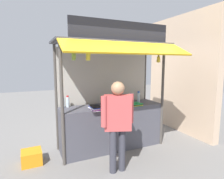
{
  "coord_description": "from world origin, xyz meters",
  "views": [
    {
      "loc": [
        -1.66,
        -3.64,
        1.87
      ],
      "look_at": [
        0.0,
        0.0,
        1.31
      ],
      "focal_mm": 30.06,
      "sensor_mm": 36.0,
      "label": 1
    }
  ],
  "objects_px": {
    "water_bottle_center": "(131,98)",
    "water_bottle_far_left": "(139,97)",
    "magazine_stack_far_right": "(135,104)",
    "vendor_person": "(118,119)",
    "water_bottle_front_right": "(63,102)",
    "banana_bunch_inner_right": "(158,59)",
    "water_bottle_left": "(68,102)",
    "plastic_crate": "(32,157)",
    "water_bottle_front_left": "(117,98)",
    "banana_bunch_leftmost": "(74,56)",
    "banana_bunch_rightmost": "(88,56)",
    "magazine_stack_rear_center": "(96,108)"
  },
  "relations": [
    {
      "from": "banana_bunch_inner_right",
      "to": "plastic_crate",
      "type": "relative_size",
      "value": 0.79
    },
    {
      "from": "water_bottle_center",
      "to": "water_bottle_front_right",
      "type": "bearing_deg",
      "value": 173.36
    },
    {
      "from": "banana_bunch_rightmost",
      "to": "vendor_person",
      "type": "bearing_deg",
      "value": -54.72
    },
    {
      "from": "banana_bunch_leftmost",
      "to": "magazine_stack_far_right",
      "type": "bearing_deg",
      "value": 8.81
    },
    {
      "from": "water_bottle_left",
      "to": "water_bottle_front_left",
      "type": "bearing_deg",
      "value": -0.07
    },
    {
      "from": "water_bottle_front_left",
      "to": "magazine_stack_rear_center",
      "type": "height_order",
      "value": "water_bottle_front_left"
    },
    {
      "from": "banana_bunch_leftmost",
      "to": "vendor_person",
      "type": "xyz_separation_m",
      "value": [
        0.6,
        -0.49,
        -1.04
      ]
    },
    {
      "from": "water_bottle_left",
      "to": "plastic_crate",
      "type": "xyz_separation_m",
      "value": [
        -0.75,
        -0.25,
        -0.95
      ]
    },
    {
      "from": "water_bottle_front_right",
      "to": "water_bottle_center",
      "type": "bearing_deg",
      "value": -6.64
    },
    {
      "from": "banana_bunch_rightmost",
      "to": "plastic_crate",
      "type": "height_order",
      "value": "banana_bunch_rightmost"
    },
    {
      "from": "water_bottle_left",
      "to": "plastic_crate",
      "type": "bearing_deg",
      "value": -161.55
    },
    {
      "from": "water_bottle_front_right",
      "to": "magazine_stack_far_right",
      "type": "height_order",
      "value": "water_bottle_front_right"
    },
    {
      "from": "banana_bunch_leftmost",
      "to": "plastic_crate",
      "type": "xyz_separation_m",
      "value": [
        -0.75,
        0.4,
        -1.86
      ]
    },
    {
      "from": "vendor_person",
      "to": "banana_bunch_leftmost",
      "type": "bearing_deg",
      "value": -18.41
    },
    {
      "from": "banana_bunch_leftmost",
      "to": "water_bottle_center",
      "type": "bearing_deg",
      "value": 18.2
    },
    {
      "from": "water_bottle_far_left",
      "to": "vendor_person",
      "type": "height_order",
      "value": "vendor_person"
    },
    {
      "from": "water_bottle_center",
      "to": "water_bottle_far_left",
      "type": "relative_size",
      "value": 0.87
    },
    {
      "from": "water_bottle_left",
      "to": "banana_bunch_inner_right",
      "type": "bearing_deg",
      "value": -19.83
    },
    {
      "from": "water_bottle_front_right",
      "to": "banana_bunch_leftmost",
      "type": "distance_m",
      "value": 1.12
    },
    {
      "from": "magazine_stack_rear_center",
      "to": "banana_bunch_leftmost",
      "type": "distance_m",
      "value": 1.11
    },
    {
      "from": "water_bottle_left",
      "to": "water_bottle_far_left",
      "type": "relative_size",
      "value": 0.93
    },
    {
      "from": "water_bottle_center",
      "to": "magazine_stack_rear_center",
      "type": "height_order",
      "value": "water_bottle_center"
    },
    {
      "from": "water_bottle_left",
      "to": "magazine_stack_rear_center",
      "type": "relative_size",
      "value": 0.76
    },
    {
      "from": "magazine_stack_far_right",
      "to": "plastic_crate",
      "type": "xyz_separation_m",
      "value": [
        -2.13,
        0.18,
        -0.86
      ]
    },
    {
      "from": "water_bottle_far_left",
      "to": "plastic_crate",
      "type": "distance_m",
      "value": 2.55
    },
    {
      "from": "magazine_stack_far_right",
      "to": "banana_bunch_leftmost",
      "type": "distance_m",
      "value": 1.72
    },
    {
      "from": "magazine_stack_rear_center",
      "to": "banana_bunch_inner_right",
      "type": "height_order",
      "value": "banana_bunch_inner_right"
    },
    {
      "from": "magazine_stack_far_right",
      "to": "vendor_person",
      "type": "bearing_deg",
      "value": -137.78
    },
    {
      "from": "water_bottle_front_left",
      "to": "vendor_person",
      "type": "height_order",
      "value": "vendor_person"
    },
    {
      "from": "water_bottle_front_left",
      "to": "banana_bunch_leftmost",
      "type": "distance_m",
      "value": 1.61
    },
    {
      "from": "water_bottle_front_left",
      "to": "vendor_person",
      "type": "distance_m",
      "value": 1.26
    },
    {
      "from": "water_bottle_center",
      "to": "water_bottle_far_left",
      "type": "height_order",
      "value": "water_bottle_far_left"
    },
    {
      "from": "water_bottle_front_right",
      "to": "banana_bunch_inner_right",
      "type": "relative_size",
      "value": 0.91
    },
    {
      "from": "water_bottle_center",
      "to": "vendor_person",
      "type": "bearing_deg",
      "value": -130.09
    },
    {
      "from": "magazine_stack_rear_center",
      "to": "plastic_crate",
      "type": "bearing_deg",
      "value": 169.93
    },
    {
      "from": "water_bottle_left",
      "to": "water_bottle_far_left",
      "type": "distance_m",
      "value": 1.62
    },
    {
      "from": "banana_bunch_leftmost",
      "to": "banana_bunch_inner_right",
      "type": "height_order",
      "value": "same"
    },
    {
      "from": "water_bottle_center",
      "to": "banana_bunch_inner_right",
      "type": "relative_size",
      "value": 0.81
    },
    {
      "from": "banana_bunch_leftmost",
      "to": "water_bottle_far_left",
      "type": "bearing_deg",
      "value": 15.54
    },
    {
      "from": "magazine_stack_rear_center",
      "to": "banana_bunch_inner_right",
      "type": "xyz_separation_m",
      "value": [
        1.35,
        -0.18,
        0.96
      ]
    },
    {
      "from": "banana_bunch_leftmost",
      "to": "banana_bunch_inner_right",
      "type": "distance_m",
      "value": 1.8
    },
    {
      "from": "magazine_stack_far_right",
      "to": "vendor_person",
      "type": "height_order",
      "value": "vendor_person"
    },
    {
      "from": "water_bottle_left",
      "to": "banana_bunch_rightmost",
      "type": "distance_m",
      "value": 1.16
    },
    {
      "from": "water_bottle_front_right",
      "to": "banana_bunch_leftmost",
      "type": "bearing_deg",
      "value": -80.58
    },
    {
      "from": "banana_bunch_rightmost",
      "to": "water_bottle_far_left",
      "type": "bearing_deg",
      "value": 18.28
    },
    {
      "from": "banana_bunch_rightmost",
      "to": "plastic_crate",
      "type": "distance_m",
      "value": 2.16
    },
    {
      "from": "banana_bunch_inner_right",
      "to": "vendor_person",
      "type": "xyz_separation_m",
      "value": [
        -1.19,
        -0.49,
        -1.0
      ]
    },
    {
      "from": "water_bottle_front_right",
      "to": "water_bottle_far_left",
      "type": "xyz_separation_m",
      "value": [
        1.72,
        -0.19,
        0.0
      ]
    },
    {
      "from": "water_bottle_center",
      "to": "banana_bunch_inner_right",
      "type": "height_order",
      "value": "banana_bunch_inner_right"
    },
    {
      "from": "magazine_stack_far_right",
      "to": "water_bottle_front_right",
      "type": "bearing_deg",
      "value": 164.06
    }
  ]
}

